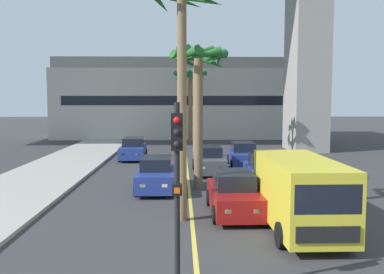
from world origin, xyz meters
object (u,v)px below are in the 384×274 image
object	(u,v)px
palm_tree_mid_median	(199,76)
palm_tree_far_median	(196,69)
car_queue_third	(234,194)
palm_tree_near_median	(190,85)
car_queue_second	(209,161)
traffic_light_median_near	(177,174)
car_queue_sixth	(133,149)
palm_tree_farthest_median	(182,17)
car_queue_fourth	(243,155)
car_queue_fifth	(156,175)
delivery_van	(299,192)
car_queue_front	(265,172)

from	to	relation	value
palm_tree_mid_median	palm_tree_far_median	world-z (taller)	palm_tree_far_median
car_queue_third	palm_tree_near_median	xyz separation A→B (m)	(-1.04, 26.32, 5.06)
car_queue_second	palm_tree_far_median	distance (m)	8.97
traffic_light_median_near	palm_tree_mid_median	distance (m)	11.71
car_queue_sixth	traffic_light_median_near	distance (m)	21.84
palm_tree_farthest_median	traffic_light_median_near	bearing A→B (deg)	-91.35
car_queue_second	palm_tree_far_median	world-z (taller)	palm_tree_far_median
palm_tree_mid_median	palm_tree_farthest_median	distance (m)	5.71
car_queue_fourth	palm_tree_far_median	world-z (taller)	palm_tree_far_median
car_queue_third	car_queue_fifth	distance (m)	5.26
car_queue_fourth	palm_tree_near_median	distance (m)	16.26
car_queue_third	palm_tree_mid_median	bearing A→B (deg)	103.89
traffic_light_median_near	palm_tree_near_median	world-z (taller)	palm_tree_near_median
car_queue_fifth	palm_tree_near_median	size ratio (longest dim) A/B	0.57
palm_tree_far_median	traffic_light_median_near	bearing A→B (deg)	-93.09
palm_tree_near_median	car_queue_third	bearing A→B (deg)	-87.75
car_queue_fourth	palm_tree_near_median	xyz separation A→B (m)	(-3.07, 15.15, 5.06)
palm_tree_mid_median	car_queue_fifth	bearing A→B (deg)	-170.53
traffic_light_median_near	car_queue_sixth	bearing A→B (deg)	98.92
car_queue_third	delivery_van	bearing A→B (deg)	-49.82
car_queue_fourth	car_queue_sixth	distance (m)	8.25
car_queue_sixth	palm_tree_mid_median	distance (m)	11.96
delivery_van	palm_tree_near_median	world-z (taller)	palm_tree_near_median
car_queue_third	palm_tree_farthest_median	world-z (taller)	palm_tree_farthest_median
car_queue_third	traffic_light_median_near	bearing A→B (deg)	-106.84
car_queue_third	palm_tree_mid_median	xyz separation A→B (m)	(-1.13, 4.55, 4.68)
car_queue_second	car_queue_third	size ratio (longest dim) A/B	1.00
car_queue_third	car_queue_sixth	distance (m)	15.66
palm_tree_far_median	palm_tree_near_median	bearing A→B (deg)	90.98
palm_tree_near_median	car_queue_fourth	bearing A→B (deg)	-78.56
palm_tree_mid_median	delivery_van	bearing A→B (deg)	-66.19
car_queue_second	car_queue_fourth	bearing A→B (deg)	44.67
car_queue_fifth	delivery_van	distance (m)	8.14
car_queue_front	car_queue_second	size ratio (longest dim) A/B	1.01
traffic_light_median_near	palm_tree_farthest_median	bearing A→B (deg)	88.65
car_queue_fifth	palm_tree_near_median	bearing A→B (deg)	84.52
car_queue_third	car_queue_second	bearing A→B (deg)	92.20
car_queue_front	car_queue_fourth	bearing A→B (deg)	91.18
palm_tree_near_median	palm_tree_far_median	size ratio (longest dim) A/B	0.87
palm_tree_near_median	palm_tree_far_median	xyz separation A→B (m)	(0.18, -10.72, 0.80)
car_queue_sixth	palm_tree_near_median	world-z (taller)	palm_tree_near_median
car_queue_third	delivery_van	size ratio (longest dim) A/B	0.78
traffic_light_median_near	palm_tree_farthest_median	distance (m)	7.39
palm_tree_farthest_median	car_queue_second	bearing A→B (deg)	80.72
delivery_van	traffic_light_median_near	world-z (taller)	traffic_light_median_near
car_queue_fourth	palm_tree_far_median	bearing A→B (deg)	123.04
car_queue_fourth	traffic_light_median_near	size ratio (longest dim) A/B	0.99
car_queue_sixth	palm_tree_mid_median	bearing A→B (deg)	-66.97
car_queue_front	palm_tree_mid_median	world-z (taller)	palm_tree_mid_median
palm_tree_far_median	car_queue_sixth	bearing A→B (deg)	-168.68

